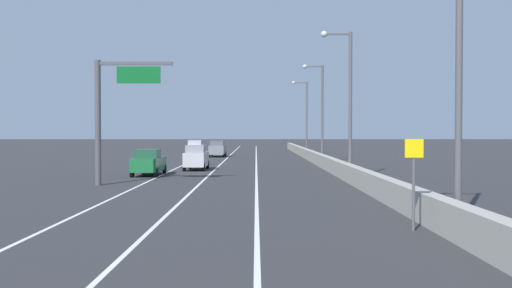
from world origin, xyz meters
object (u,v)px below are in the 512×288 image
at_px(overhead_sign_gantry, 111,107).
at_px(lamp_post_right_near, 453,57).
at_px(lamp_post_right_third, 321,106).
at_px(lamp_post_right_fourth, 306,112).
at_px(car_silver_1, 197,158).
at_px(car_white_3, 196,148).
at_px(lamp_post_right_second, 348,94).
at_px(car_gray_0, 219,149).
at_px(speed_advisory_sign, 415,177).
at_px(car_green_2, 150,162).

relative_size(overhead_sign_gantry, lamp_post_right_near, 0.74).
xyz_separation_m(lamp_post_right_third, lamp_post_right_fourth, (0.13, 19.95, 0.00)).
relative_size(lamp_post_right_fourth, car_silver_1, 2.29).
bearing_deg(lamp_post_right_third, lamp_post_right_fourth, 89.61).
relative_size(overhead_sign_gantry, car_white_3, 1.64).
relative_size(lamp_post_right_second, car_white_3, 2.21).
xyz_separation_m(overhead_sign_gantry, lamp_post_right_third, (15.27, 24.85, 1.06)).
relative_size(lamp_post_right_near, car_gray_0, 2.20).
xyz_separation_m(lamp_post_right_third, car_gray_0, (-11.39, 13.51, -4.77)).
xyz_separation_m(overhead_sign_gantry, lamp_post_right_near, (15.35, -15.04, 1.06)).
relative_size(lamp_post_right_second, lamp_post_right_third, 1.00).
relative_size(overhead_sign_gantry, car_silver_1, 1.70).
height_order(speed_advisory_sign, car_gray_0, speed_advisory_sign).
height_order(car_green_2, car_white_3, car_white_3).
distance_m(lamp_post_right_near, lamp_post_right_fourth, 59.84).
bearing_deg(lamp_post_right_second, car_silver_1, 141.57).
relative_size(speed_advisory_sign, car_white_3, 0.66).
xyz_separation_m(car_gray_0, car_green_2, (-3.03, -30.53, -0.06)).
xyz_separation_m(speed_advisory_sign, car_green_2, (-13.01, 23.74, -0.80)).
distance_m(car_silver_1, car_white_3, 25.35).
bearing_deg(lamp_post_right_near, car_white_3, 104.87).
distance_m(overhead_sign_gantry, car_gray_0, 38.73).
bearing_deg(car_gray_0, car_white_3, 167.85).
bearing_deg(car_silver_1, overhead_sign_gantry, -105.14).
distance_m(lamp_post_right_second, car_gray_0, 35.55).
bearing_deg(speed_advisory_sign, lamp_post_right_second, 87.12).
height_order(lamp_post_right_near, car_green_2, lamp_post_right_near).
relative_size(speed_advisory_sign, lamp_post_right_second, 0.30).
bearing_deg(lamp_post_right_third, car_white_3, 135.27).
bearing_deg(car_white_3, lamp_post_right_fourth, 22.00).
height_order(overhead_sign_gantry, speed_advisory_sign, overhead_sign_gantry).
xyz_separation_m(lamp_post_right_near, car_green_2, (-14.50, 22.87, -4.83)).
distance_m(lamp_post_right_second, lamp_post_right_fourth, 39.89).
bearing_deg(speed_advisory_sign, car_silver_1, 108.85).
height_order(overhead_sign_gantry, lamp_post_right_second, lamp_post_right_second).
xyz_separation_m(lamp_post_right_near, lamp_post_right_third, (-0.08, 39.89, 0.00)).
distance_m(overhead_sign_gantry, lamp_post_right_near, 21.52).
distance_m(lamp_post_right_second, lamp_post_right_third, 19.95).
height_order(overhead_sign_gantry, lamp_post_right_near, lamp_post_right_near).
height_order(lamp_post_right_fourth, car_green_2, lamp_post_right_fourth).
bearing_deg(lamp_post_right_third, overhead_sign_gantry, -121.57).
bearing_deg(speed_advisory_sign, overhead_sign_gantry, 131.06).
bearing_deg(car_gray_0, speed_advisory_sign, -79.57).
xyz_separation_m(lamp_post_right_second, car_white_3, (-13.90, 34.07, -4.74)).
bearing_deg(car_gray_0, car_silver_1, -90.35).
bearing_deg(overhead_sign_gantry, speed_advisory_sign, -48.94).
relative_size(lamp_post_right_near, lamp_post_right_third, 1.00).
bearing_deg(lamp_post_right_second, car_white_3, 112.20).
xyz_separation_m(lamp_post_right_second, car_gray_0, (-11.03, 33.46, -4.77)).
bearing_deg(lamp_post_right_second, lamp_post_right_third, 88.96).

